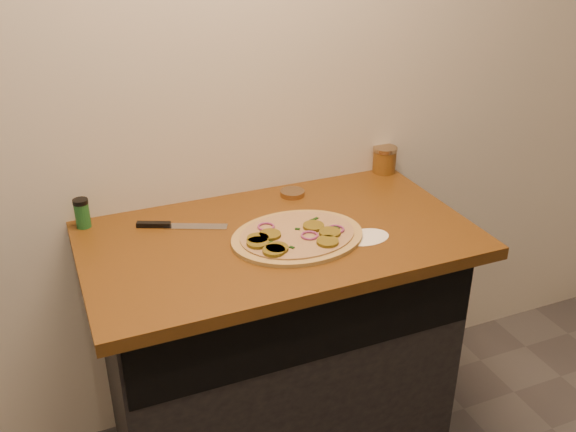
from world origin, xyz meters
name	(u,v)px	position (x,y,z in m)	size (l,w,h in m)	color
cabinet	(276,348)	(0.00, 1.45, 0.43)	(1.10, 0.60, 0.86)	black
countertop	(278,238)	(0.00, 1.42, 0.88)	(1.20, 0.70, 0.04)	#603612
pizza	(297,236)	(0.04, 1.36, 0.91)	(0.42, 0.42, 0.03)	tan
chefs_knife	(174,226)	(-0.29, 1.58, 0.91)	(0.27, 0.14, 0.02)	#B7BAC1
mason_jar_lid	(292,193)	(0.15, 1.66, 0.91)	(0.09, 0.09, 0.02)	#9D7E5B
salsa_jar	(385,159)	(0.55, 1.72, 0.95)	(0.09, 0.09, 0.10)	#A51B10
spice_shaker	(82,213)	(-0.55, 1.69, 0.95)	(0.05, 0.05, 0.10)	#1D5C28
flour_spill	(366,237)	(0.24, 1.29, 0.90)	(0.15, 0.15, 0.00)	white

